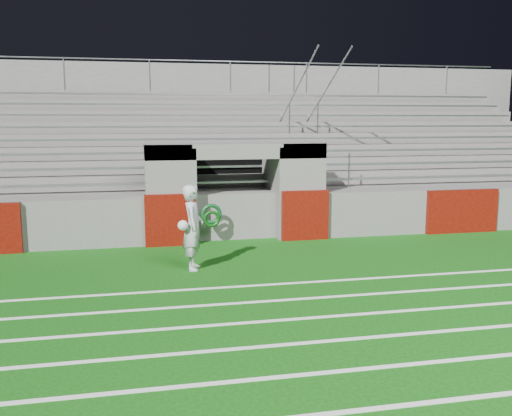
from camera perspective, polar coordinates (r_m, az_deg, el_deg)
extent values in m
plane|color=#0E4A0C|center=(12.32, 0.86, -6.36)|extent=(90.00, 90.00, 0.00)
cube|color=white|center=(6.99, 12.63, -18.90)|extent=(28.00, 0.09, 0.01)
cube|color=white|center=(7.81, 9.45, -15.70)|extent=(28.00, 0.09, 0.01)
cube|color=white|center=(8.67, 6.97, -13.08)|extent=(28.00, 0.09, 0.01)
cube|color=white|center=(9.56, 4.98, -10.93)|extent=(28.00, 0.09, 0.01)
cube|color=white|center=(10.46, 3.35, -9.13)|extent=(28.00, 0.09, 0.01)
cube|color=white|center=(11.39, 2.00, -7.62)|extent=(28.00, 0.09, 0.01)
cube|color=#64615F|center=(18.23, 22.72, -0.06)|extent=(10.60, 0.35, 1.25)
cube|color=#64615F|center=(15.23, -8.74, 1.46)|extent=(1.20, 1.00, 2.60)
cube|color=#64615F|center=(15.86, 4.37, 1.83)|extent=(1.20, 1.00, 2.60)
cube|color=black|center=(17.11, -3.05, 2.19)|extent=(2.60, 0.20, 2.50)
cube|color=#64615F|center=(15.88, -6.52, 1.63)|extent=(0.10, 2.20, 2.50)
cube|color=#64615F|center=(16.27, 1.57, 1.85)|extent=(0.10, 2.20, 2.50)
cube|color=#64615F|center=(15.34, -2.08, 5.74)|extent=(4.80, 1.00, 0.40)
cube|color=#64615F|center=(19.24, -4.07, 2.62)|extent=(26.00, 8.00, 0.20)
cube|color=#64615F|center=(19.32, -4.05, 0.78)|extent=(26.00, 8.00, 1.05)
cube|color=#4F0C06|center=(14.78, -8.55, -1.21)|extent=(1.30, 0.15, 1.35)
cube|color=#4F0C06|center=(15.42, 4.92, -0.73)|extent=(1.30, 0.15, 1.35)
cube|color=#4F0C06|center=(17.38, 19.90, -0.30)|extent=(2.20, 0.15, 1.25)
cube|color=#919399|center=(16.33, -2.63, 2.65)|extent=(23.00, 0.28, 0.06)
cube|color=#64615F|center=(17.17, -3.10, 2.85)|extent=(24.00, 0.75, 0.38)
cube|color=#919399|center=(17.03, -3.06, 4.19)|extent=(23.00, 0.28, 0.06)
cube|color=#64615F|center=(17.89, -3.48, 3.70)|extent=(24.00, 0.75, 0.76)
cube|color=#919399|center=(17.74, -3.45, 5.60)|extent=(23.00, 0.28, 0.06)
cube|color=#64615F|center=(18.61, -3.84, 4.49)|extent=(24.00, 0.75, 1.14)
cube|color=#919399|center=(18.47, -3.82, 6.91)|extent=(23.00, 0.28, 0.06)
cube|color=#64615F|center=(19.34, -4.17, 5.21)|extent=(24.00, 0.75, 1.52)
cube|color=#919399|center=(19.20, -4.16, 8.11)|extent=(23.00, 0.28, 0.06)
cube|color=#64615F|center=(20.07, -4.48, 5.88)|extent=(24.00, 0.75, 1.90)
cube|color=#919399|center=(19.94, -4.48, 9.23)|extent=(23.00, 0.28, 0.06)
cube|color=#64615F|center=(20.80, -4.76, 6.51)|extent=(24.00, 0.75, 2.28)
cube|color=#919399|center=(20.69, -4.77, 10.26)|extent=(23.00, 0.28, 0.06)
cube|color=#64615F|center=(21.54, -5.03, 7.09)|extent=(24.00, 0.75, 2.66)
cube|color=#919399|center=(21.45, -5.05, 11.23)|extent=(23.00, 0.28, 0.06)
cube|color=#64615F|center=(22.21, -5.25, 7.31)|extent=(26.00, 0.60, 5.29)
cylinder|color=#A5A8AD|center=(16.63, 6.07, 3.69)|extent=(0.05, 0.05, 1.00)
cylinder|color=#A5A8AD|center=(19.44, 3.35, 8.95)|extent=(0.05, 0.05, 1.00)
cylinder|color=#A5A8AD|center=(22.40, 1.29, 12.85)|extent=(0.05, 0.05, 1.00)
cylinder|color=#A5A8AD|center=(19.45, 3.37, 10.43)|extent=(0.05, 6.02, 3.08)
cylinder|color=#A5A8AD|center=(16.97, 9.28, 3.73)|extent=(0.05, 0.05, 1.00)
cylinder|color=#A5A8AD|center=(19.73, 6.19, 8.92)|extent=(0.05, 0.05, 1.00)
cylinder|color=#A5A8AD|center=(22.65, 3.82, 12.78)|extent=(0.05, 0.05, 1.00)
cylinder|color=#A5A8AD|center=(19.74, 6.21, 10.37)|extent=(0.05, 6.02, 3.08)
cylinder|color=#A5A8AD|center=(21.92, -18.65, 12.61)|extent=(0.05, 0.05, 1.10)
cylinder|color=#A5A8AD|center=(21.80, -10.59, 12.94)|extent=(0.05, 0.05, 1.10)
cylinder|color=#A5A8AD|center=(22.10, -2.59, 13.02)|extent=(0.05, 0.05, 1.10)
cylinder|color=#A5A8AD|center=(22.79, 5.06, 12.87)|extent=(0.05, 0.05, 1.10)
cylinder|color=#A5A8AD|center=(23.85, 12.13, 12.53)|extent=(0.05, 0.05, 1.10)
cylinder|color=#A5A8AD|center=(25.21, 18.50, 12.07)|extent=(0.05, 0.05, 1.10)
cylinder|color=#A5A8AD|center=(22.01, -5.26, 14.45)|extent=(24.00, 0.05, 0.05)
imported|color=silver|center=(12.38, -6.31, -1.94)|extent=(0.55, 0.74, 1.85)
sphere|color=white|center=(12.16, -7.33, -1.74)|extent=(0.22, 0.22, 0.22)
torus|color=#0D451B|center=(14.87, -4.48, -0.61)|extent=(0.55, 0.10, 0.55)
torus|color=#0D410D|center=(14.84, -4.45, -1.11)|extent=(0.44, 0.09, 0.44)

